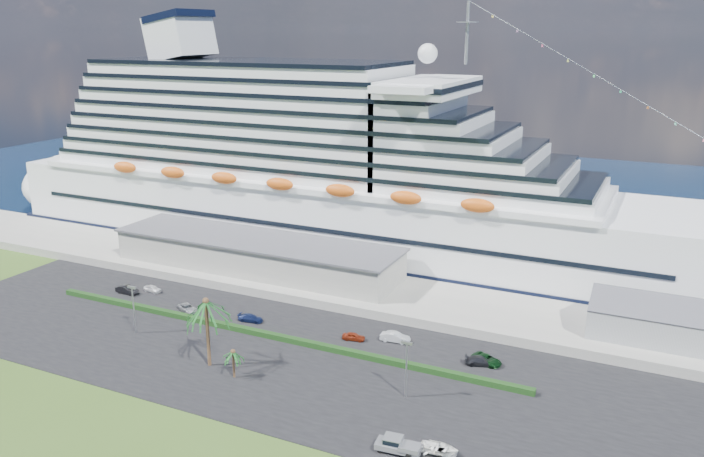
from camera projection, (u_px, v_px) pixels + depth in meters
The scene contains 22 objects.
ground at pixel (251, 392), 95.48m from camera, with size 420.00×420.00×0.00m, color #37551C.
asphalt_lot at pixel (291, 359), 105.00m from camera, with size 140.00×38.00×0.12m, color black.
wharf at pixel (368, 291), 129.90m from camera, with size 240.00×20.00×1.80m, color gray.
water at pixel (490, 196), 208.17m from camera, with size 420.00×160.00×0.02m, color black.
cruise_ship at pixel (325, 176), 155.20m from camera, with size 191.00×38.00×54.00m.
terminal_building at pixel (256, 253), 139.09m from camera, with size 61.00×15.00×6.30m.
port_shed at pixel (671, 323), 107.44m from camera, with size 24.00×12.31×7.37m.
hedge at pixel (264, 334), 112.50m from camera, with size 88.00×1.10×0.90m, color black.
lamp_post_left at pixel (133, 304), 112.49m from camera, with size 1.60×0.35×8.27m.
lamp_post_right at pixel (407, 362), 92.66m from camera, with size 1.60×0.35×8.27m.
palm_tall at pixel (206, 309), 100.51m from camera, with size 8.82×8.82×11.13m.
palm_short at pixel (233, 355), 98.49m from camera, with size 3.53×3.53×4.56m.
parked_car_0 at pixel (153, 289), 131.65m from camera, with size 1.50×3.74×1.27m, color silver.
parked_car_1 at pixel (127, 290), 130.71m from camera, with size 1.66×4.76×1.57m, color black.
parked_car_2 at pixel (187, 308), 122.51m from camera, with size 2.07×4.48×1.25m, color #93969B.
parked_car_3 at pixel (251, 318), 118.25m from camera, with size 1.78×4.38×1.27m, color #16214E.
parked_car_4 at pixel (354, 336), 111.14m from camera, with size 1.49×3.71×1.26m, color maroon.
parked_car_5 at pixel (395, 337), 110.53m from camera, with size 1.67×4.80×1.58m, color silver.
parked_car_6 at pixel (487, 359), 103.40m from camera, with size 2.19×4.75×1.32m, color black.
parked_car_7 at pixel (481, 361), 102.86m from camera, with size 1.92×4.71×1.37m, color black.
pickup_truck at pixel (398, 445), 81.44m from camera, with size 5.70×2.54×1.95m.
boat_trailer at pixel (439, 448), 80.90m from camera, with size 5.30×3.65×1.50m.
Camera 1 is at (49.44, -70.93, 48.61)m, focal length 35.00 mm.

